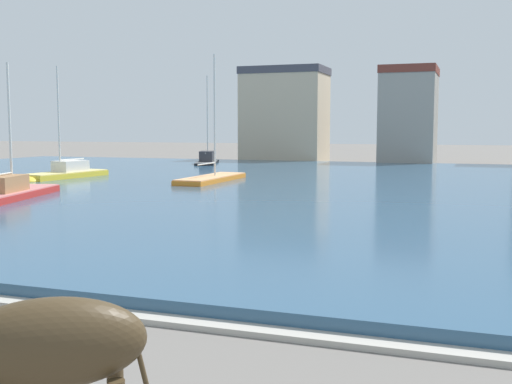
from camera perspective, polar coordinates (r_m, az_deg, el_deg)
harbor_water at (r=38.14m, az=8.13°, el=0.36°), size 86.04×52.79×0.39m
quay_edge_coping at (r=13.49m, az=-15.38°, el=-10.52°), size 86.04×0.50×0.12m
giraffe_statue at (r=5.20m, az=-19.67°, el=-13.91°), size 2.12×1.59×4.09m
sailboat_black at (r=61.28m, az=-4.47°, el=2.79°), size 4.18×8.14×8.91m
sailboat_yellow at (r=44.95m, az=-17.54°, el=1.42°), size 2.86×7.87×8.05m
sailboat_red at (r=33.45m, az=-21.49°, el=-0.20°), size 4.37×8.76×7.05m
sailboat_orange at (r=41.15m, az=-3.68°, el=1.09°), size 1.93×8.74×8.59m
townhouse_end_terrace at (r=69.45m, az=2.67°, el=7.06°), size 9.10×6.10×10.50m
townhouse_narrow_midrow at (r=66.30m, az=13.86°, el=6.77°), size 5.54×7.08×10.07m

